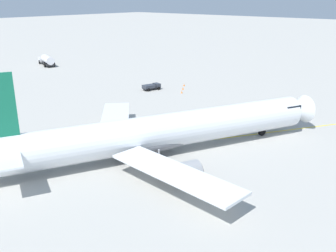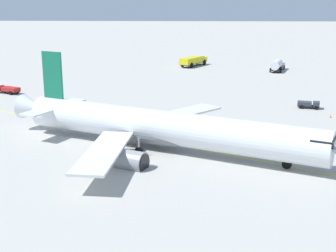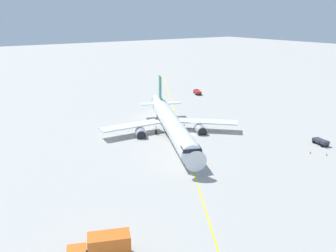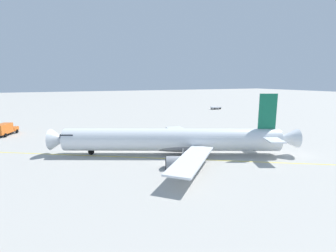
{
  "view_description": "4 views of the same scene",
  "coord_description": "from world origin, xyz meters",
  "px_view_note": "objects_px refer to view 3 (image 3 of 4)",
  "views": [
    {
      "loc": [
        -33.9,
        33.41,
        18.43
      ],
      "look_at": [
        -3.42,
        -1.96,
        2.35
      ],
      "focal_mm": 40.56,
      "sensor_mm": 36.0,
      "label": 1
    },
    {
      "loc": [
        -62.45,
        -1.21,
        18.9
      ],
      "look_at": [
        -7.22,
        0.94,
        3.67
      ],
      "focal_mm": 51.02,
      "sensor_mm": 36.0,
      "label": 2
    },
    {
      "loc": [
        -50.65,
        -63.42,
        27.33
      ],
      "look_at": [
        -6.53,
        0.96,
        2.75
      ],
      "focal_mm": 37.47,
      "sensor_mm": 36.0,
      "label": 3
    },
    {
      "loc": [
        35.71,
        -17.56,
        13.81
      ],
      "look_at": [
        -8.14,
        1.79,
        4.98
      ],
      "focal_mm": 26.55,
      "sensor_mm": 36.0,
      "label": 4
    }
  ],
  "objects_px": {
    "catering_truck_truck": "(104,246)",
    "safety_cone_near": "(310,152)",
    "safety_cone_mid": "(327,154)",
    "airliner_main": "(171,124)",
    "ops_pickup_truck": "(197,92)",
    "baggage_truck_truck": "(321,142)"
  },
  "relations": [
    {
      "from": "ops_pickup_truck",
      "to": "catering_truck_truck",
      "type": "relative_size",
      "value": 0.72
    },
    {
      "from": "safety_cone_near",
      "to": "airliner_main",
      "type": "bearing_deg",
      "value": 123.57
    },
    {
      "from": "baggage_truck_truck",
      "to": "catering_truck_truck",
      "type": "relative_size",
      "value": 0.52
    },
    {
      "from": "catering_truck_truck",
      "to": "baggage_truck_truck",
      "type": "bearing_deg",
      "value": -149.31
    },
    {
      "from": "catering_truck_truck",
      "to": "safety_cone_mid",
      "type": "relative_size",
      "value": 13.91
    },
    {
      "from": "airliner_main",
      "to": "baggage_truck_truck",
      "type": "distance_m",
      "value": 33.79
    },
    {
      "from": "ops_pickup_truck",
      "to": "safety_cone_mid",
      "type": "xyz_separation_m",
      "value": [
        -15.45,
        -61.02,
        -0.53
      ]
    },
    {
      "from": "catering_truck_truck",
      "to": "safety_cone_mid",
      "type": "bearing_deg",
      "value": -153.46
    },
    {
      "from": "safety_cone_near",
      "to": "safety_cone_mid",
      "type": "bearing_deg",
      "value": -55.63
    },
    {
      "from": "baggage_truck_truck",
      "to": "ops_pickup_truck",
      "type": "relative_size",
      "value": 0.71
    },
    {
      "from": "airliner_main",
      "to": "safety_cone_mid",
      "type": "bearing_deg",
      "value": 57.87
    },
    {
      "from": "airliner_main",
      "to": "catering_truck_truck",
      "type": "xyz_separation_m",
      "value": [
        -32.16,
        -32.18,
        -1.06
      ]
    },
    {
      "from": "baggage_truck_truck",
      "to": "catering_truck_truck",
      "type": "distance_m",
      "value": 56.44
    },
    {
      "from": "safety_cone_mid",
      "to": "airliner_main",
      "type": "bearing_deg",
      "value": 123.64
    },
    {
      "from": "baggage_truck_truck",
      "to": "safety_cone_near",
      "type": "xyz_separation_m",
      "value": [
        -6.49,
        -1.88,
        -0.43
      ]
    },
    {
      "from": "airliner_main",
      "to": "ops_pickup_truck",
      "type": "xyz_separation_m",
      "value": [
        34.39,
        32.56,
        -1.91
      ]
    },
    {
      "from": "catering_truck_truck",
      "to": "safety_cone_near",
      "type": "xyz_separation_m",
      "value": [
        49.35,
        6.28,
        -1.38
      ]
    },
    {
      "from": "airliner_main",
      "to": "safety_cone_mid",
      "type": "xyz_separation_m",
      "value": [
        18.94,
        -28.46,
        -2.44
      ]
    },
    {
      "from": "catering_truck_truck",
      "to": "ops_pickup_truck",
      "type": "bearing_deg",
      "value": -113.41
    },
    {
      "from": "ops_pickup_truck",
      "to": "safety_cone_mid",
      "type": "bearing_deg",
      "value": -167.59
    },
    {
      "from": "catering_truck_truck",
      "to": "safety_cone_mid",
      "type": "distance_m",
      "value": 51.26
    },
    {
      "from": "airliner_main",
      "to": "ops_pickup_truck",
      "type": "relative_size",
      "value": 7.86
    }
  ]
}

